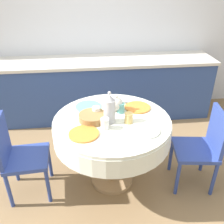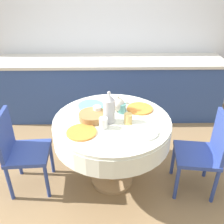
% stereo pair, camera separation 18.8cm
% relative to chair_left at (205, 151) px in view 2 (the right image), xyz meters
% --- Properties ---
extents(ground_plane, '(12.00, 12.00, 0.00)m').
position_rel_chair_left_xyz_m(ground_plane, '(-0.89, 0.12, -0.48)').
color(ground_plane, '#8E704C').
extents(wall_back, '(7.00, 0.05, 2.60)m').
position_rel_chair_left_xyz_m(wall_back, '(-0.89, 1.89, 0.82)').
color(wall_back, silver).
rests_on(wall_back, ground_plane).
extents(kitchen_counter, '(3.24, 0.64, 0.88)m').
position_rel_chair_left_xyz_m(kitchen_counter, '(-0.89, 1.55, -0.04)').
color(kitchen_counter, '#2D4784').
rests_on(kitchen_counter, ground_plane).
extents(dining_table, '(1.11, 1.11, 0.76)m').
position_rel_chair_left_xyz_m(dining_table, '(-0.89, 0.12, 0.15)').
color(dining_table, tan).
rests_on(dining_table, ground_plane).
extents(chair_left, '(0.45, 0.45, 0.86)m').
position_rel_chair_left_xyz_m(chair_left, '(0.00, 0.00, 0.00)').
color(chair_left, '#2D428E').
rests_on(chair_left, ground_plane).
extents(chair_right, '(0.42, 0.42, 0.86)m').
position_rel_chair_left_xyz_m(chair_right, '(-1.78, 0.06, 0.00)').
color(chair_right, '#2D428E').
rests_on(chair_right, ground_plane).
extents(plate_near_left, '(0.26, 0.26, 0.01)m').
position_rel_chair_left_xyz_m(plate_near_left, '(-1.15, -0.10, 0.29)').
color(plate_near_left, orange).
rests_on(plate_near_left, dining_table).
extents(cup_near_left, '(0.07, 0.07, 0.10)m').
position_rel_chair_left_xyz_m(cup_near_left, '(-0.96, -0.02, 0.33)').
color(cup_near_left, white).
rests_on(cup_near_left, dining_table).
extents(plate_near_right, '(0.26, 0.26, 0.01)m').
position_rel_chair_left_xyz_m(plate_near_right, '(-0.63, -0.10, 0.29)').
color(plate_near_right, white).
rests_on(plate_near_right, dining_table).
extents(cup_near_right, '(0.07, 0.07, 0.10)m').
position_rel_chair_left_xyz_m(cup_near_right, '(-0.74, 0.05, 0.33)').
color(cup_near_right, '#DBB766').
rests_on(cup_near_right, dining_table).
extents(plate_far_left, '(0.26, 0.26, 0.01)m').
position_rel_chair_left_xyz_m(plate_far_left, '(-1.10, 0.39, 0.29)').
color(plate_far_left, '#60BCB7').
rests_on(plate_far_left, dining_table).
extents(cup_far_left, '(0.07, 0.07, 0.10)m').
position_rel_chair_left_xyz_m(cup_far_left, '(-1.03, 0.20, 0.33)').
color(cup_far_left, white).
rests_on(cup_far_left, dining_table).
extents(plate_far_right, '(0.26, 0.26, 0.01)m').
position_rel_chair_left_xyz_m(plate_far_right, '(-0.60, 0.32, 0.29)').
color(plate_far_right, orange).
rests_on(plate_far_right, dining_table).
extents(cup_far_right, '(0.07, 0.07, 0.10)m').
position_rel_chair_left_xyz_m(cup_far_right, '(-0.79, 0.25, 0.33)').
color(cup_far_right, '#5BA39E').
rests_on(cup_far_right, dining_table).
extents(coffee_carafe, '(0.11, 0.11, 0.31)m').
position_rel_chair_left_xyz_m(coffee_carafe, '(-0.91, 0.08, 0.42)').
color(coffee_carafe, '#B2B2B7').
rests_on(coffee_carafe, dining_table).
extents(teapot, '(0.18, 0.13, 0.18)m').
position_rel_chair_left_xyz_m(teapot, '(-0.82, 0.28, 0.36)').
color(teapot, silver).
rests_on(teapot, dining_table).
extents(bread_basket, '(0.25, 0.25, 0.07)m').
position_rel_chair_left_xyz_m(bread_basket, '(-1.07, 0.13, 0.32)').
color(bread_basket, olive).
rests_on(bread_basket, dining_table).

